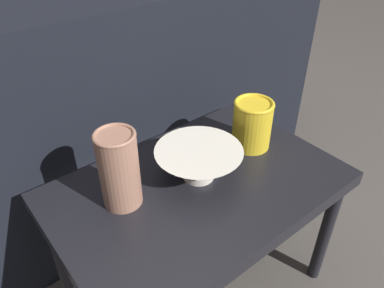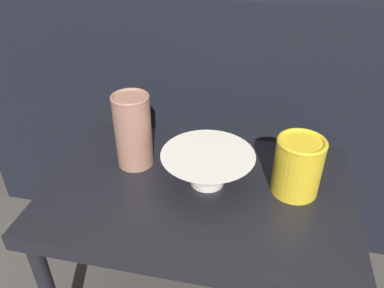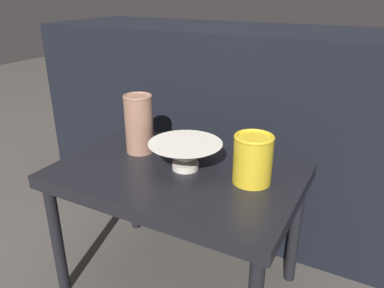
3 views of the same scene
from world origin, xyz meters
The scene contains 5 objects.
table centered at (0.00, 0.00, 0.39)m, with size 0.72×0.48×0.44m.
couch_backdrop centered at (0.00, 0.55, 0.40)m, with size 1.67×0.50×0.80m.
bowl centered at (0.02, 0.02, 0.48)m, with size 0.22×0.22×0.08m.
vase_textured_left centered at (-0.18, 0.06, 0.53)m, with size 0.09×0.09×0.19m.
vase_colorful_right centered at (0.22, 0.03, 0.51)m, with size 0.11×0.11×0.14m.
Camera 2 is at (0.13, -0.68, 1.01)m, focal length 35.00 mm.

